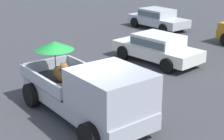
% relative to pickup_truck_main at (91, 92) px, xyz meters
% --- Properties ---
extents(ground_plane, '(80.00, 80.00, 0.00)m').
position_rel_pickup_truck_main_xyz_m(ground_plane, '(-0.41, 0.01, -0.97)').
color(ground_plane, '#38383D').
extents(pickup_truck_main, '(5.07, 2.28, 2.20)m').
position_rel_pickup_truck_main_xyz_m(pickup_truck_main, '(0.00, 0.00, 0.00)').
color(pickup_truck_main, black).
rests_on(pickup_truck_main, ground).
extents(parked_sedan_near, '(4.43, 2.24, 1.33)m').
position_rel_pickup_truck_main_xyz_m(parked_sedan_near, '(-3.04, 5.89, -0.23)').
color(parked_sedan_near, black).
rests_on(parked_sedan_near, ground).
extents(parked_sedan_far, '(4.31, 1.99, 1.33)m').
position_rel_pickup_truck_main_xyz_m(parked_sedan_far, '(-8.29, 11.21, -0.23)').
color(parked_sedan_far, black).
rests_on(parked_sedan_far, ground).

